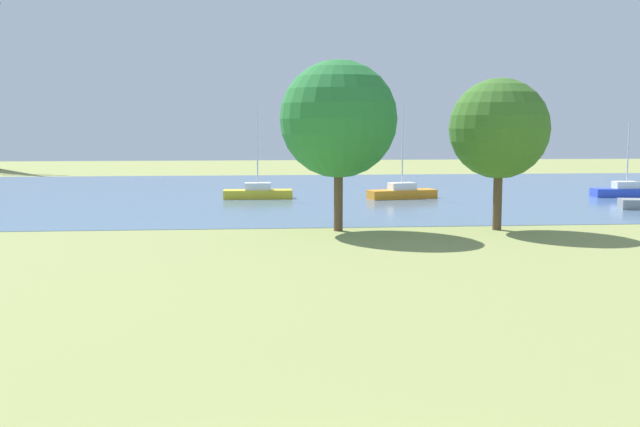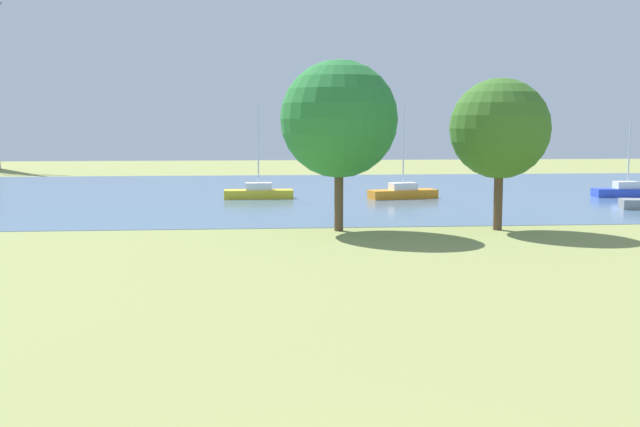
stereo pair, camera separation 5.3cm
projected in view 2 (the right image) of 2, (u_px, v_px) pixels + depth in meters
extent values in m
plane|color=#8C9351|center=(279.00, 256.00, 31.22)|extent=(160.00, 160.00, 0.00)
cube|color=slate|center=(266.00, 193.00, 58.93)|extent=(140.00, 40.00, 0.02)
cube|color=orange|center=(403.00, 194.00, 54.66)|extent=(5.02, 2.57, 0.60)
cube|color=white|center=(403.00, 186.00, 54.59)|extent=(2.01, 1.49, 0.50)
cylinder|color=silver|center=(403.00, 148.00, 54.28)|extent=(0.10, 0.10, 5.88)
cube|color=yellow|center=(259.00, 194.00, 54.63)|extent=(4.80, 1.51, 0.60)
cube|color=white|center=(259.00, 186.00, 54.57)|extent=(1.80, 1.10, 0.50)
cylinder|color=silver|center=(258.00, 146.00, 54.24)|extent=(0.10, 0.10, 6.16)
cube|color=blue|center=(627.00, 193.00, 55.84)|extent=(4.86, 1.71, 0.60)
cube|color=white|center=(628.00, 185.00, 55.77)|extent=(1.85, 1.18, 0.50)
cylinder|color=silver|center=(629.00, 155.00, 55.53)|extent=(0.10, 0.10, 4.73)
cylinder|color=brown|center=(339.00, 196.00, 38.20)|extent=(0.44, 0.44, 3.48)
sphere|color=#297836|center=(339.00, 119.00, 37.77)|extent=(5.73, 5.73, 5.73)
cylinder|color=brown|center=(498.00, 197.00, 38.54)|extent=(0.44, 0.44, 3.29)
sphere|color=#3A6E26|center=(500.00, 128.00, 38.15)|extent=(4.93, 4.93, 4.93)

